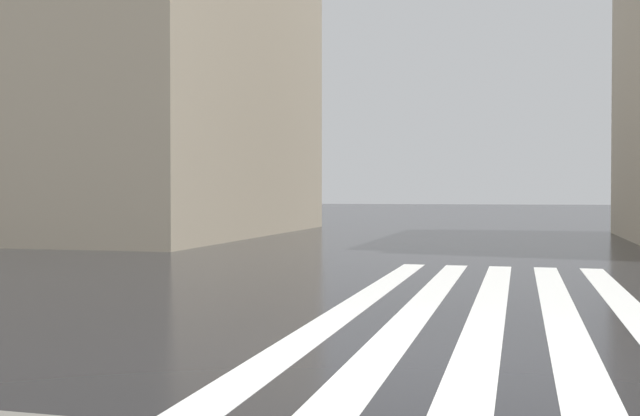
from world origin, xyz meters
name	(u,v)px	position (x,y,z in m)	size (l,w,h in m)	color
ground_plane	(413,362)	(0.00, 0.00, 0.00)	(220.00, 220.00, 0.00)	black
zebra_crossing	(489,307)	(4.00, -0.61, 0.00)	(13.00, 4.50, 0.01)	silver
haussmann_block_mid	(35,16)	(21.18, 19.30, 9.36)	(17.36, 21.14, 19.11)	tan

